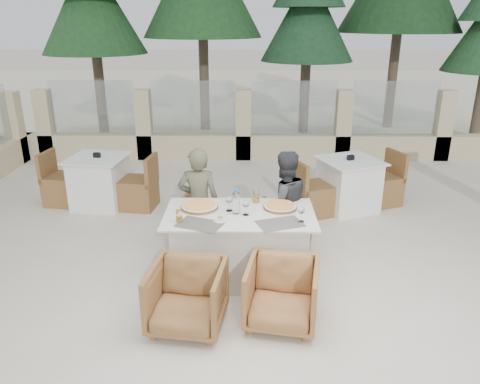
{
  "coord_description": "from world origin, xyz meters",
  "views": [
    {
      "loc": [
        0.04,
        -4.48,
        2.72
      ],
      "look_at": [
        -0.01,
        0.4,
        0.9
      ],
      "focal_mm": 35.0,
      "sensor_mm": 36.0,
      "label": 1
    }
  ],
  "objects_px": {
    "beer_glass_left": "(179,216)",
    "bg_table_a": "(100,182)",
    "beer_glass_right": "(256,196)",
    "armchair_far_right": "(283,229)",
    "wine_glass_near": "(246,207)",
    "wine_glass_corner": "(301,214)",
    "armchair_near_right": "(282,294)",
    "pizza_right": "(280,206)",
    "armchair_far_left": "(206,222)",
    "dining_table": "(240,246)",
    "armchair_near_left": "(187,297)",
    "pizza_left": "(199,206)",
    "diner_left": "(199,203)",
    "bg_table_b": "(348,185)",
    "wine_glass_centre": "(229,203)",
    "olive_dish": "(220,219)",
    "water_bottle": "(236,202)",
    "diner_right": "(284,205)"
  },
  "relations": [
    {
      "from": "beer_glass_left",
      "to": "bg_table_a",
      "type": "height_order",
      "value": "beer_glass_left"
    },
    {
      "from": "dining_table",
      "to": "armchair_near_right",
      "type": "relative_size",
      "value": 2.37
    },
    {
      "from": "wine_glass_near",
      "to": "armchair_near_left",
      "type": "distance_m",
      "value": 1.14
    },
    {
      "from": "dining_table",
      "to": "wine_glass_near",
      "type": "height_order",
      "value": "wine_glass_near"
    },
    {
      "from": "wine_glass_near",
      "to": "armchair_near_right",
      "type": "distance_m",
      "value": 1.01
    },
    {
      "from": "pizza_left",
      "to": "olive_dish",
      "type": "relative_size",
      "value": 3.71
    },
    {
      "from": "armchair_far_left",
      "to": "armchair_far_right",
      "type": "xyz_separation_m",
      "value": [
        0.96,
        -0.17,
        -0.01
      ]
    },
    {
      "from": "beer_glass_right",
      "to": "armchair_far_right",
      "type": "relative_size",
      "value": 0.22
    },
    {
      "from": "armchair_near_right",
      "to": "bg_table_b",
      "type": "bearing_deg",
      "value": 77.45
    },
    {
      "from": "wine_glass_corner",
      "to": "diner_left",
      "type": "distance_m",
      "value": 1.37
    },
    {
      "from": "dining_table",
      "to": "bg_table_b",
      "type": "bearing_deg",
      "value": 51.61
    },
    {
      "from": "olive_dish",
      "to": "armchair_far_left",
      "type": "distance_m",
      "value": 1.11
    },
    {
      "from": "beer_glass_left",
      "to": "armchair_near_right",
      "type": "relative_size",
      "value": 0.19
    },
    {
      "from": "pizza_left",
      "to": "bg_table_a",
      "type": "height_order",
      "value": "pizza_left"
    },
    {
      "from": "wine_glass_corner",
      "to": "olive_dish",
      "type": "relative_size",
      "value": 1.67
    },
    {
      "from": "armchair_far_right",
      "to": "wine_glass_near",
      "type": "bearing_deg",
      "value": 68.17
    },
    {
      "from": "armchair_far_right",
      "to": "diner_left",
      "type": "xyz_separation_m",
      "value": [
        -1.01,
        -0.06,
        0.36
      ]
    },
    {
      "from": "pizza_left",
      "to": "armchair_far_right",
      "type": "height_order",
      "value": "pizza_left"
    },
    {
      "from": "armchair_near_left",
      "to": "armchair_far_right",
      "type": "bearing_deg",
      "value": 64.09
    },
    {
      "from": "wine_glass_near",
      "to": "diner_right",
      "type": "distance_m",
      "value": 0.73
    },
    {
      "from": "wine_glass_near",
      "to": "beer_glass_right",
      "type": "xyz_separation_m",
      "value": [
        0.11,
        0.37,
        -0.02
      ]
    },
    {
      "from": "olive_dish",
      "to": "diner_right",
      "type": "height_order",
      "value": "diner_right"
    },
    {
      "from": "dining_table",
      "to": "armchair_far_right",
      "type": "bearing_deg",
      "value": 49.04
    },
    {
      "from": "armchair_far_left",
      "to": "armchair_far_right",
      "type": "relative_size",
      "value": 1.03
    },
    {
      "from": "pizza_left",
      "to": "olive_dish",
      "type": "height_order",
      "value": "pizza_left"
    },
    {
      "from": "wine_glass_corner",
      "to": "bg_table_b",
      "type": "relative_size",
      "value": 0.11
    },
    {
      "from": "armchair_near_right",
      "to": "diner_left",
      "type": "height_order",
      "value": "diner_left"
    },
    {
      "from": "armchair_near_left",
      "to": "bg_table_b",
      "type": "xyz_separation_m",
      "value": [
        2.07,
        2.91,
        0.07
      ]
    },
    {
      "from": "armchair_far_right",
      "to": "bg_table_a",
      "type": "xyz_separation_m",
      "value": [
        -2.68,
        1.5,
        0.08
      ]
    },
    {
      "from": "wine_glass_centre",
      "to": "dining_table",
      "type": "bearing_deg",
      "value": -29.35
    },
    {
      "from": "pizza_right",
      "to": "beer_glass_left",
      "type": "xyz_separation_m",
      "value": [
        -1.05,
        -0.37,
        0.04
      ]
    },
    {
      "from": "dining_table",
      "to": "armchair_far_left",
      "type": "height_order",
      "value": "dining_table"
    },
    {
      "from": "diner_left",
      "to": "wine_glass_near",
      "type": "bearing_deg",
      "value": 135.07
    },
    {
      "from": "armchair_near_left",
      "to": "pizza_right",
      "type": "bearing_deg",
      "value": 56.35
    },
    {
      "from": "pizza_right",
      "to": "wine_glass_near",
      "type": "xyz_separation_m",
      "value": [
        -0.37,
        -0.19,
        0.07
      ]
    },
    {
      "from": "dining_table",
      "to": "diner_right",
      "type": "relative_size",
      "value": 1.21
    },
    {
      "from": "diner_right",
      "to": "bg_table_b",
      "type": "relative_size",
      "value": 0.8
    },
    {
      "from": "wine_glass_corner",
      "to": "armchair_near_right",
      "type": "height_order",
      "value": "wine_glass_corner"
    },
    {
      "from": "olive_dish",
      "to": "armchair_far_left",
      "type": "bearing_deg",
      "value": 103.82
    },
    {
      "from": "beer_glass_right",
      "to": "diner_right",
      "type": "distance_m",
      "value": 0.42
    },
    {
      "from": "armchair_far_left",
      "to": "diner_left",
      "type": "relative_size",
      "value": 0.52
    },
    {
      "from": "pizza_right",
      "to": "beer_glass_right",
      "type": "bearing_deg",
      "value": 145.5
    },
    {
      "from": "water_bottle",
      "to": "wine_glass_near",
      "type": "bearing_deg",
      "value": -22.77
    },
    {
      "from": "diner_left",
      "to": "bg_table_b",
      "type": "distance_m",
      "value": 2.57
    },
    {
      "from": "wine_glass_near",
      "to": "wine_glass_corner",
      "type": "distance_m",
      "value": 0.59
    },
    {
      "from": "armchair_near_right",
      "to": "diner_right",
      "type": "distance_m",
      "value": 1.37
    },
    {
      "from": "wine_glass_near",
      "to": "bg_table_a",
      "type": "relative_size",
      "value": 0.11
    },
    {
      "from": "wine_glass_near",
      "to": "beer_glass_left",
      "type": "bearing_deg",
      "value": -164.88
    },
    {
      "from": "dining_table",
      "to": "armchair_near_left",
      "type": "bearing_deg",
      "value": -117.89
    },
    {
      "from": "dining_table",
      "to": "armchair_far_left",
      "type": "relative_size",
      "value": 2.3
    }
  ]
}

